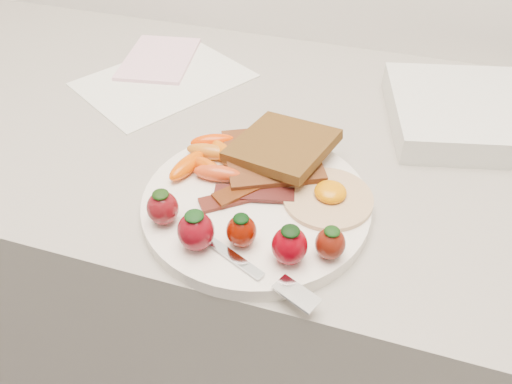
% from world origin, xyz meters
% --- Properties ---
extents(counter, '(2.00, 0.60, 0.90)m').
position_xyz_m(counter, '(0.00, 1.70, 0.45)').
color(counter, gray).
rests_on(counter, ground).
extents(plate, '(0.27, 0.27, 0.02)m').
position_xyz_m(plate, '(0.02, 1.53, 0.91)').
color(plate, white).
rests_on(plate, counter).
extents(toast_lower, '(0.16, 0.16, 0.01)m').
position_xyz_m(toast_lower, '(0.02, 1.61, 0.93)').
color(toast_lower, '#3B1F0E').
rests_on(toast_lower, plate).
extents(toast_upper, '(0.14, 0.14, 0.03)m').
position_xyz_m(toast_upper, '(0.03, 1.62, 0.94)').
color(toast_upper, black).
rests_on(toast_upper, toast_lower).
extents(fried_egg, '(0.12, 0.12, 0.02)m').
position_xyz_m(fried_egg, '(0.10, 1.56, 0.92)').
color(fried_egg, beige).
rests_on(fried_egg, plate).
extents(bacon_strips, '(0.11, 0.10, 0.01)m').
position_xyz_m(bacon_strips, '(0.01, 1.54, 0.92)').
color(bacon_strips, '#320502').
rests_on(bacon_strips, plate).
extents(baby_carrots, '(0.09, 0.11, 0.02)m').
position_xyz_m(baby_carrots, '(-0.06, 1.58, 0.93)').
color(baby_carrots, '#C66917').
rests_on(baby_carrots, plate).
extents(strawberries, '(0.22, 0.06, 0.05)m').
position_xyz_m(strawberries, '(0.02, 1.46, 0.94)').
color(strawberries, maroon).
rests_on(strawberries, plate).
extents(fork, '(0.17, 0.08, 0.00)m').
position_xyz_m(fork, '(0.05, 1.43, 0.92)').
color(fork, silver).
rests_on(fork, plate).
extents(paper_sheet, '(0.30, 0.32, 0.00)m').
position_xyz_m(paper_sheet, '(-0.22, 1.78, 0.90)').
color(paper_sheet, white).
rests_on(paper_sheet, counter).
extents(notepad, '(0.14, 0.18, 0.01)m').
position_xyz_m(notepad, '(-0.26, 1.84, 0.91)').
color(notepad, '#F8C1D4').
rests_on(notepad, paper_sheet).
extents(appliance, '(0.31, 0.27, 0.04)m').
position_xyz_m(appliance, '(0.28, 1.80, 0.92)').
color(appliance, silver).
rests_on(appliance, counter).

